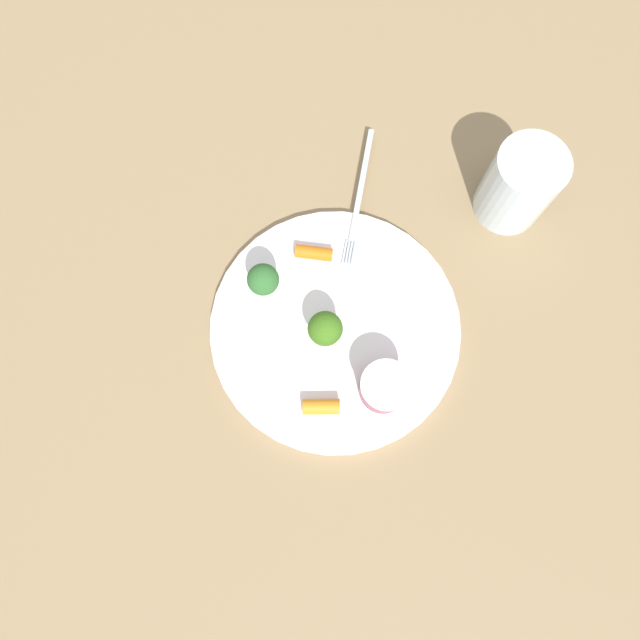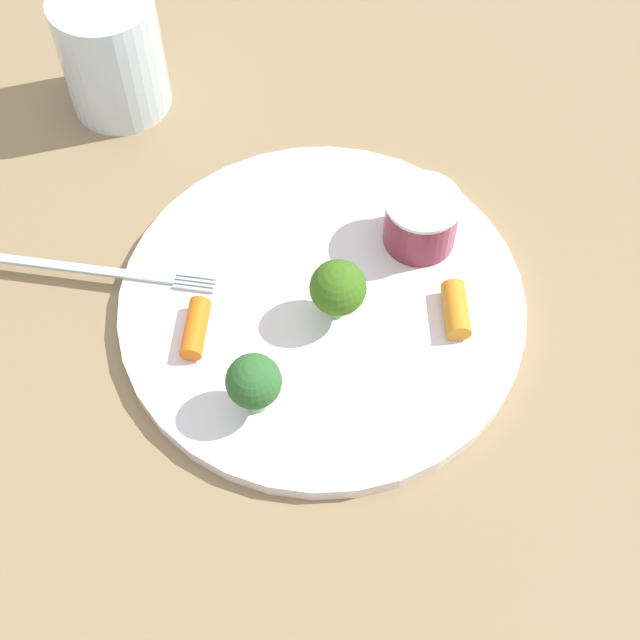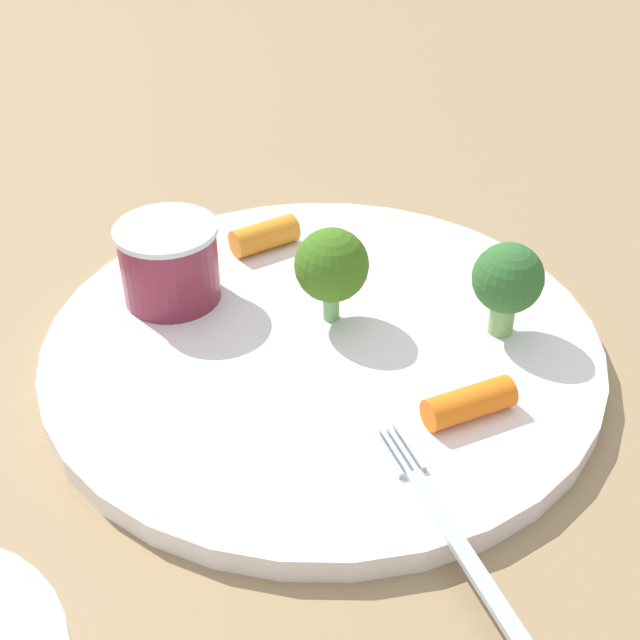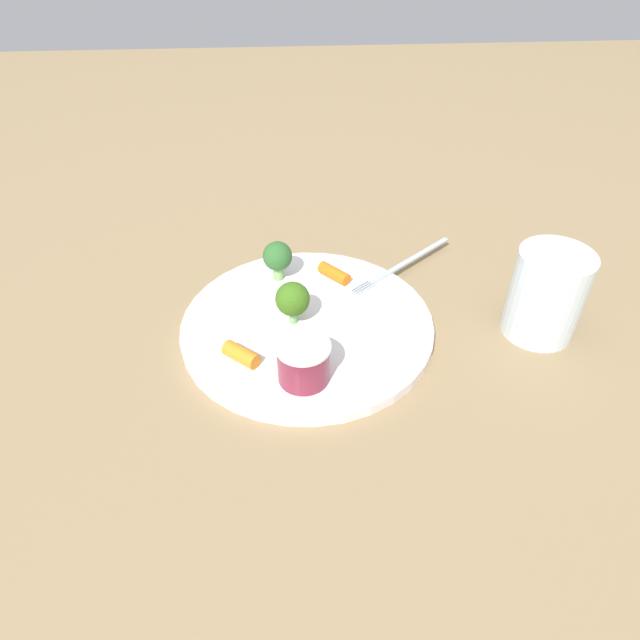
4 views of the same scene
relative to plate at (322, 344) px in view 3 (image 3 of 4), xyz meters
name	(u,v)px [view 3 (image 3 of 4)]	position (x,y,z in m)	size (l,w,h in m)	color
ground_plane	(322,353)	(0.00, 0.00, -0.01)	(2.40, 2.40, 0.00)	#917752
plate	(322,344)	(0.00, 0.00, 0.00)	(0.28, 0.28, 0.01)	white
sauce_cup	(169,263)	(-0.01, -0.09, 0.03)	(0.05, 0.05, 0.04)	maroon
broccoli_floret_0	(324,265)	(-0.02, 0.00, 0.04)	(0.04, 0.04, 0.05)	#7FBC71
broccoli_floret_1	(508,281)	(-0.03, 0.08, 0.04)	(0.03, 0.03, 0.05)	#82B366
carrot_stick_0	(469,403)	(0.04, 0.08, 0.01)	(0.01, 0.01, 0.04)	orange
carrot_stick_1	(265,236)	(-0.07, -0.06, 0.01)	(0.02, 0.02, 0.04)	orange
fork	(482,582)	(0.12, 0.10, 0.01)	(0.14, 0.12, 0.00)	#B0BAC0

